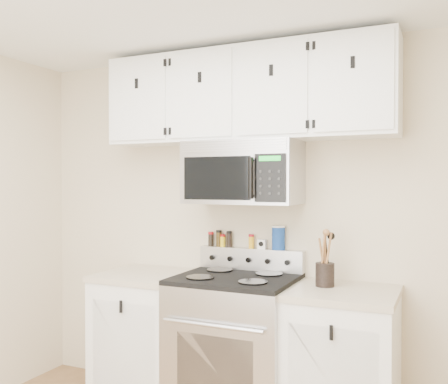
% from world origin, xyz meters
% --- Properties ---
extents(back_wall, '(3.50, 0.01, 2.50)m').
position_xyz_m(back_wall, '(0.00, 1.75, 1.25)').
color(back_wall, beige).
rests_on(back_wall, floor).
extents(range, '(0.76, 0.65, 1.10)m').
position_xyz_m(range, '(0.00, 1.43, 0.49)').
color(range, '#B7B7BA').
rests_on(range, floor).
extents(base_cabinet_left, '(0.64, 0.62, 0.92)m').
position_xyz_m(base_cabinet_left, '(-0.69, 1.45, 0.46)').
color(base_cabinet_left, white).
rests_on(base_cabinet_left, floor).
extents(base_cabinet_right, '(0.64, 0.62, 0.92)m').
position_xyz_m(base_cabinet_right, '(0.69, 1.45, 0.46)').
color(base_cabinet_right, white).
rests_on(base_cabinet_right, floor).
extents(microwave, '(0.76, 0.44, 0.42)m').
position_xyz_m(microwave, '(0.00, 1.55, 1.63)').
color(microwave, '#9E9EA3').
rests_on(microwave, back_wall).
extents(upper_cabinets, '(2.00, 0.35, 0.62)m').
position_xyz_m(upper_cabinets, '(-0.00, 1.58, 2.15)').
color(upper_cabinets, white).
rests_on(upper_cabinets, back_wall).
extents(utensil_crock, '(0.12, 0.12, 0.34)m').
position_xyz_m(utensil_crock, '(0.57, 1.50, 1.00)').
color(utensil_crock, black).
rests_on(utensil_crock, base_cabinet_right).
extents(kitchen_timer, '(0.06, 0.05, 0.07)m').
position_xyz_m(kitchen_timer, '(0.08, 1.71, 1.13)').
color(kitchen_timer, white).
rests_on(kitchen_timer, range).
extents(salt_canister, '(0.09, 0.09, 0.17)m').
position_xyz_m(salt_canister, '(0.20, 1.71, 1.18)').
color(salt_canister, navy).
rests_on(salt_canister, range).
extents(spice_jar_0, '(0.04, 0.04, 0.10)m').
position_xyz_m(spice_jar_0, '(-0.31, 1.71, 1.15)').
color(spice_jar_0, black).
rests_on(spice_jar_0, range).
extents(spice_jar_1, '(0.04, 0.04, 0.12)m').
position_xyz_m(spice_jar_1, '(-0.25, 1.71, 1.16)').
color(spice_jar_1, '#3E2C0E').
rests_on(spice_jar_1, range).
extents(spice_jar_2, '(0.04, 0.04, 0.09)m').
position_xyz_m(spice_jar_2, '(-0.22, 1.71, 1.15)').
color(spice_jar_2, yellow).
rests_on(spice_jar_2, range).
extents(spice_jar_3, '(0.04, 0.04, 0.11)m').
position_xyz_m(spice_jar_3, '(-0.17, 1.71, 1.16)').
color(spice_jar_3, black).
rests_on(spice_jar_3, range).
extents(spice_jar_4, '(0.04, 0.04, 0.10)m').
position_xyz_m(spice_jar_4, '(0.00, 1.71, 1.15)').
color(spice_jar_4, gold).
rests_on(spice_jar_4, range).
extents(spice_jar_5, '(0.04, 0.04, 0.11)m').
position_xyz_m(spice_jar_5, '(0.18, 1.71, 1.16)').
color(spice_jar_5, '#40270F').
rests_on(spice_jar_5, range).
extents(spice_jar_6, '(0.04, 0.04, 0.09)m').
position_xyz_m(spice_jar_6, '(0.18, 1.71, 1.15)').
color(spice_jar_6, gold).
rests_on(spice_jar_6, range).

